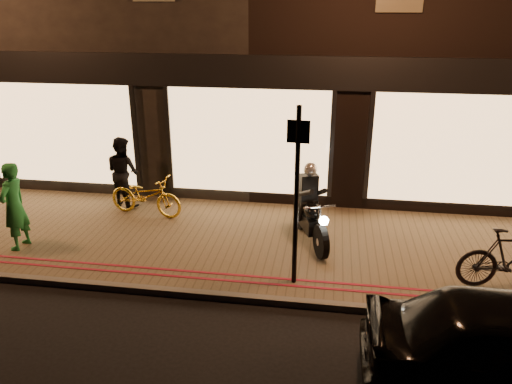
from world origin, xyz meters
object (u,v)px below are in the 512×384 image
motorcycle (310,212)px  sign_post (297,189)px  bicycle_gold (146,196)px  person_green (14,206)px

motorcycle → sign_post: (-0.18, -1.58, 1.06)m
sign_post → bicycle_gold: (-3.46, 2.34, -1.23)m
sign_post → person_green: sign_post is taller
bicycle_gold → person_green: size_ratio=1.01×
motorcycle → sign_post: 1.91m
motorcycle → person_green: size_ratio=1.10×
sign_post → motorcycle: bearing=83.7°
sign_post → person_green: bearing=174.9°
motorcycle → bicycle_gold: (-3.64, 0.76, -0.16)m
sign_post → bicycle_gold: bearing=145.9°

